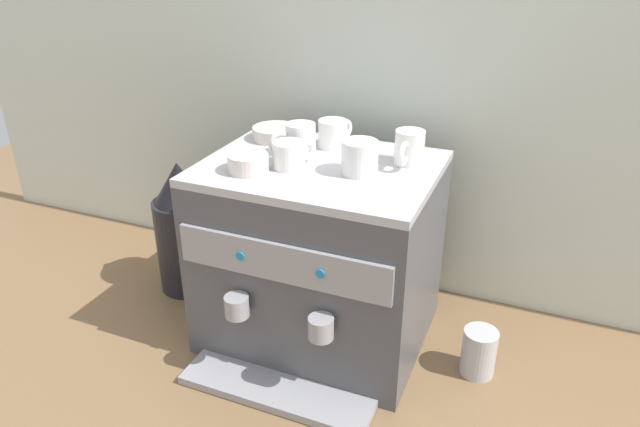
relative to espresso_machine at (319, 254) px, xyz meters
The scene contains 12 objects.
ground_plane 0.24m from the espresso_machine, 90.00° to the left, with size 4.00×4.00×0.00m, color brown.
tiled_backsplash_wall 0.41m from the espresso_machine, 90.00° to the left, with size 2.80×0.03×0.93m, color silver.
espresso_machine is the anchor object (origin of this frame).
ceramic_cup_0 0.35m from the espresso_machine, 23.68° to the left, with size 0.07×0.11×0.08m.
ceramic_cup_1 0.30m from the espresso_machine, 96.68° to the left, with size 0.07×0.11×0.07m.
ceramic_cup_2 0.30m from the espresso_machine, ahead, with size 0.08×0.12×0.08m.
ceramic_cup_3 0.28m from the espresso_machine, 144.06° to the right, with size 0.08×0.10×0.06m.
ceramic_cup_4 0.29m from the espresso_machine, 149.42° to the left, with size 0.09×0.10×0.08m.
ceramic_bowl_0 0.33m from the espresso_machine, 144.29° to the left, with size 0.12×0.12×0.03m.
ceramic_bowl_1 0.31m from the espresso_machine, 143.14° to the right, with size 0.09×0.09×0.04m.
coffee_grinder 0.45m from the espresso_machine, behind, with size 0.16×0.16×0.39m.
milk_pitcher 0.45m from the espresso_machine, ahead, with size 0.08×0.08×0.12m, color #B7B7BC.
Camera 1 is at (0.49, -1.17, 0.97)m, focal length 32.80 mm.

